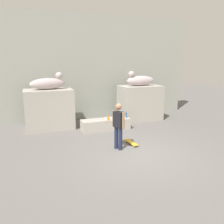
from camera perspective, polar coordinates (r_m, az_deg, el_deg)
name	(u,v)px	position (r m, az deg, el deg)	size (l,w,h in m)	color
ground_plane	(134,153)	(7.95, 5.61, -10.30)	(40.00, 40.00, 0.00)	#605E5B
facade_wall	(89,68)	(12.78, -5.91, 10.99)	(11.68, 0.60, 5.51)	gray
pedestal_left	(49,109)	(10.96, -15.51, 0.70)	(2.17, 1.36, 1.84)	#A39E93
pedestal_right	(140,103)	(12.31, 7.04, 2.32)	(2.17, 1.36, 1.84)	#A39E93
statue_reclining_left	(48,83)	(10.80, -15.69, 6.98)	(1.67, 0.82, 0.78)	#B5A4A7
statue_reclining_right	(140,80)	(12.14, 7.04, 7.91)	(1.62, 0.62, 0.78)	#B5A4A7
ledge_block	(106,124)	(10.47, -1.60, -3.14)	(2.24, 0.68, 0.51)	#A39E93
skater	(118,124)	(8.00, 1.61, -3.10)	(0.34, 0.50, 1.67)	#1E233F
skateboard	(131,142)	(8.76, 4.83, -7.63)	(0.25, 0.81, 0.08)	gold
bottle_blue	(126,115)	(10.66, 3.57, -0.74)	(0.06, 0.06, 0.31)	#194C99
bottle_orange	(108,118)	(10.15, -0.97, -1.56)	(0.08, 0.08, 0.25)	orange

